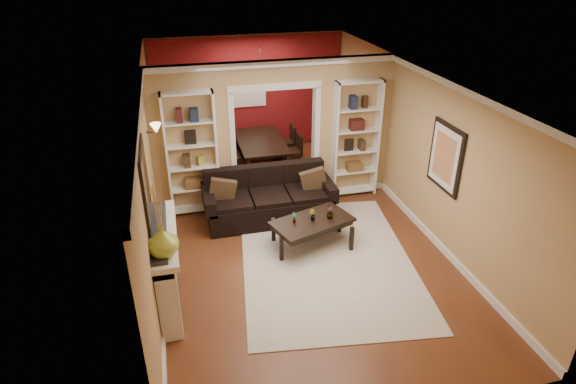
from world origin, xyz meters
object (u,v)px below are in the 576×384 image
object	(u,v)px
bookshelf_left	(192,155)
fireplace	(169,268)
bookshelf_right	(356,140)
sofa	(269,196)
dining_table	(262,153)
coffee_table	(312,233)

from	to	relation	value
bookshelf_left	fireplace	distance (m)	2.65
bookshelf_right	fireplace	distance (m)	4.47
sofa	dining_table	xyz separation A→B (m)	(0.34, 2.30, -0.14)
sofa	coffee_table	bearing A→B (deg)	-65.06
bookshelf_left	bookshelf_right	size ratio (longest dim) A/B	1.00
bookshelf_left	fireplace	bearing A→B (deg)	-102.05
coffee_table	bookshelf_right	size ratio (longest dim) A/B	0.56
sofa	bookshelf_right	distance (m)	2.05
bookshelf_left	sofa	bearing A→B (deg)	-24.70
coffee_table	dining_table	xyz separation A→B (m)	(-0.16, 3.37, 0.07)
sofa	coffee_table	size ratio (longest dim) A/B	1.80
coffee_table	fireplace	bearing A→B (deg)	-177.76
coffee_table	dining_table	bearing A→B (deg)	73.80
sofa	coffee_table	xyz separation A→B (m)	(0.50, -1.06, -0.21)
dining_table	bookshelf_left	bearing A→B (deg)	137.11
bookshelf_left	coffee_table	bearing A→B (deg)	-43.13
fireplace	dining_table	world-z (taller)	fireplace
fireplace	dining_table	bearing A→B (deg)	63.28
bookshelf_right	dining_table	world-z (taller)	bookshelf_right
coffee_table	bookshelf_right	distance (m)	2.31
bookshelf_left	dining_table	xyz separation A→B (m)	(1.60, 1.72, -0.83)
bookshelf_right	fireplace	xyz separation A→B (m)	(-3.64, -2.53, -0.57)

